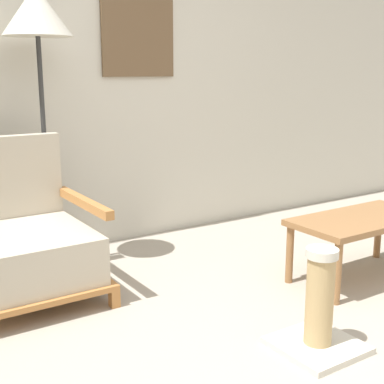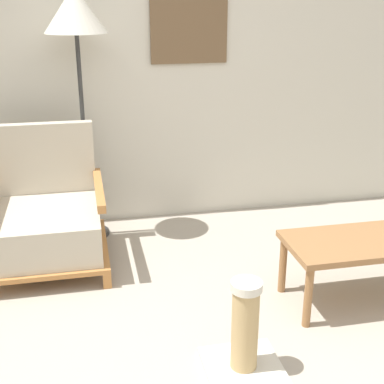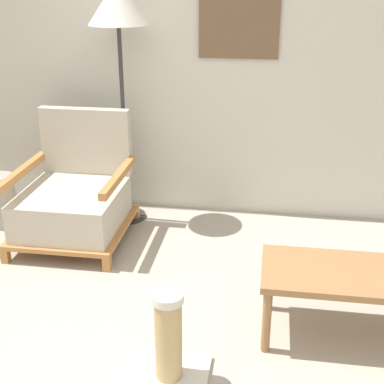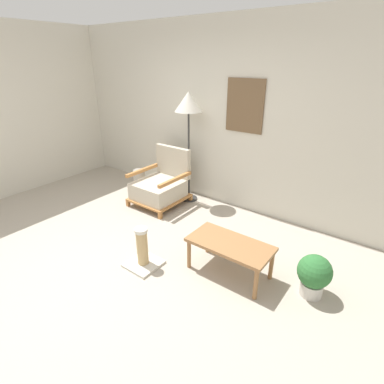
{
  "view_description": "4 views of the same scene",
  "coord_description": "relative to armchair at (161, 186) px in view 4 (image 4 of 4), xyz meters",
  "views": [
    {
      "loc": [
        -1.35,
        -1.23,
        1.23
      ],
      "look_at": [
        0.29,
        1.28,
        0.55
      ],
      "focal_mm": 50.0,
      "sensor_mm": 36.0,
      "label": 1
    },
    {
      "loc": [
        -0.33,
        -1.66,
        1.67
      ],
      "look_at": [
        0.29,
        1.28,
        0.55
      ],
      "focal_mm": 50.0,
      "sensor_mm": 36.0,
      "label": 2
    },
    {
      "loc": [
        0.73,
        -1.62,
        1.77
      ],
      "look_at": [
        0.29,
        1.28,
        0.55
      ],
      "focal_mm": 50.0,
      "sensor_mm": 36.0,
      "label": 3
    },
    {
      "loc": [
        2.44,
        -1.57,
        2.15
      ],
      "look_at": [
        0.29,
        1.28,
        0.55
      ],
      "focal_mm": 28.0,
      "sensor_mm": 36.0,
      "label": 4
    }
  ],
  "objects": [
    {
      "name": "floor_lamp",
      "position": [
        0.27,
        0.38,
        1.2
      ],
      "size": [
        0.41,
        0.41,
        1.71
      ],
      "color": "#2D2D2D",
      "rests_on": "ground_plane"
    },
    {
      "name": "vase",
      "position": [
        -0.61,
        0.11,
        -0.1
      ],
      "size": [
        0.2,
        0.2,
        0.4
      ],
      "primitive_type": "cylinder",
      "color": "#9E998E",
      "rests_on": "ground_plane"
    },
    {
      "name": "wall_left",
      "position": [
        -2.27,
        -1.12,
        1.05
      ],
      "size": [
        0.06,
        8.0,
        2.7
      ],
      "color": "beige",
      "rests_on": "ground_plane"
    },
    {
      "name": "armchair",
      "position": [
        0.0,
        0.0,
        0.0
      ],
      "size": [
        0.74,
        0.78,
        0.86
      ],
      "color": "#B2753D",
      "rests_on": "ground_plane"
    },
    {
      "name": "scratching_post",
      "position": [
        0.92,
        -1.32,
        -0.13
      ],
      "size": [
        0.36,
        0.36,
        0.48
      ],
      "color": "beige",
      "rests_on": "ground_plane"
    },
    {
      "name": "ground_plane",
      "position": [
        0.59,
        -1.62,
        -0.3
      ],
      "size": [
        14.0,
        14.0,
        0.0
      ],
      "primitive_type": "plane",
      "color": "#A89E8E"
    },
    {
      "name": "wall_back",
      "position": [
        0.59,
        0.66,
        1.05
      ],
      "size": [
        8.0,
        0.09,
        2.7
      ],
      "color": "beige",
      "rests_on": "ground_plane"
    },
    {
      "name": "potted_plant",
      "position": [
        2.58,
        -0.65,
        -0.05
      ],
      "size": [
        0.33,
        0.33,
        0.44
      ],
      "color": "beige",
      "rests_on": "ground_plane"
    },
    {
      "name": "coffee_table",
      "position": [
        1.76,
        -0.85,
        0.04
      ],
      "size": [
        0.89,
        0.44,
        0.39
      ],
      "color": "olive",
      "rests_on": "ground_plane"
    }
  ]
}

